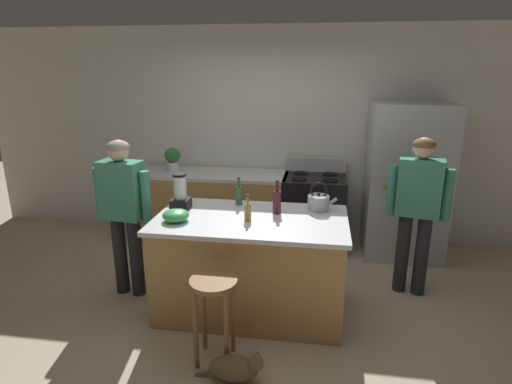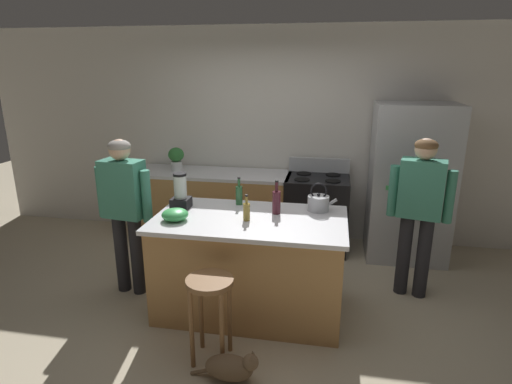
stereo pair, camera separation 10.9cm
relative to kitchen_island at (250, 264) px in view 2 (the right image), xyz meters
name	(u,v)px [view 2 (the right image)]	position (x,y,z in m)	size (l,w,h in m)	color
ground_plane	(250,308)	(0.00, 0.00, -0.46)	(14.00, 14.00, 0.00)	beige
back_wall	(279,135)	(0.00, 1.95, 0.89)	(8.00, 0.10, 2.70)	silver
kitchen_island	(250,264)	(0.00, 0.00, 0.00)	(1.71, 0.97, 0.92)	#B7844C
back_counter_run	(213,206)	(-0.80, 1.55, 0.00)	(2.00, 0.64, 0.92)	#B7844C
refrigerator	(410,183)	(1.60, 1.50, 0.45)	(0.90, 0.73, 1.82)	#B7BABF
stove_range	(316,212)	(0.54, 1.52, 0.01)	(0.76, 0.65, 1.10)	black
person_by_island_left	(125,203)	(-1.26, 0.11, 0.48)	(0.60, 0.27, 1.57)	#26262B
person_by_sink_right	(420,204)	(1.53, 0.56, 0.50)	(0.59, 0.31, 1.58)	#26262B
bar_stool	(210,298)	(-0.16, -0.75, 0.08)	(0.36, 0.36, 0.70)	brown
cat	(231,367)	(0.05, -0.96, -0.35)	(0.52, 0.18, 0.26)	brown
potted_plant	(176,157)	(-1.27, 1.55, 0.63)	(0.20, 0.20, 0.30)	silver
blender_appliance	(181,194)	(-0.69, 0.14, 0.60)	(0.17, 0.17, 0.34)	black
bottle_wine	(276,201)	(0.22, 0.15, 0.57)	(0.08, 0.08, 0.32)	#471923
bottle_vinegar	(247,211)	(-0.02, -0.07, 0.54)	(0.06, 0.06, 0.24)	olive
bottle_olive_oil	(239,194)	(-0.18, 0.35, 0.56)	(0.07, 0.07, 0.28)	#2D6638
mixing_bowl	(175,215)	(-0.63, -0.18, 0.51)	(0.23, 0.23, 0.10)	#3FB259
tea_kettle	(318,202)	(0.59, 0.31, 0.54)	(0.28, 0.20, 0.27)	#B7BABF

